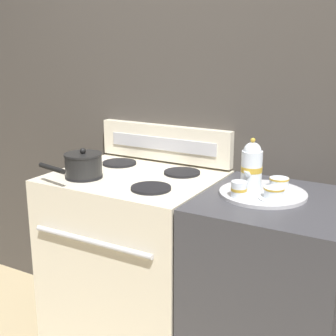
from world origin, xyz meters
name	(u,v)px	position (x,y,z in m)	size (l,w,h in m)	color
wall_back	(223,136)	(0.00, 0.34, 1.10)	(6.00, 0.05, 2.20)	#423D38
stove	(136,266)	(-0.30, 0.00, 0.47)	(0.76, 0.65, 0.95)	beige
control_panel	(165,143)	(-0.30, 0.29, 1.04)	(0.74, 0.05, 0.18)	beige
side_counter	(271,304)	(0.38, 0.00, 0.47)	(0.60, 0.62, 0.94)	#38383D
saucepan	(83,164)	(-0.49, -0.14, 1.00)	(0.21, 0.28, 0.13)	black
serving_tray	(263,193)	(0.32, 0.02, 0.95)	(0.36, 0.36, 0.01)	#B2B2B7
teapot	(252,166)	(0.27, 0.01, 1.05)	(0.09, 0.14, 0.22)	silver
teacup_left	(279,183)	(0.36, 0.10, 0.98)	(0.12, 0.12, 0.05)	silver
teacup_right	(274,193)	(0.38, -0.04, 0.98)	(0.12, 0.12, 0.05)	silver
creamer_jug	(239,189)	(0.25, -0.09, 0.98)	(0.06, 0.06, 0.06)	silver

